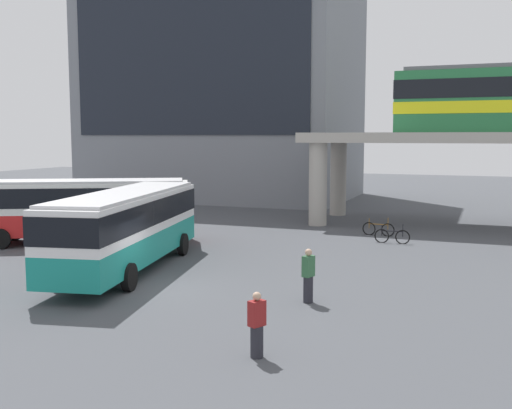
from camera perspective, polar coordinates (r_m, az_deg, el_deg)
The scene contains 8 objects.
ground_plane at distance 30.81m, azimuth -0.24°, elevation -3.69°, with size 120.00×120.00×0.00m, color #47494F.
station_building at distance 54.84m, azimuth -2.97°, elevation 11.45°, with size 22.23×14.56×20.42m.
bus_main at distance 24.87m, azimuth -12.01°, elevation -1.63°, with size 4.71×11.33×3.22m.
bus_secondary at distance 31.95m, azimuth -16.35°, elevation 0.02°, with size 10.95×7.41×3.22m.
bicycle_brown at distance 33.89m, azimuth 11.44°, elevation -2.27°, with size 1.79×0.23×1.04m.
bicycle_black at distance 31.60m, azimuth 12.68°, elevation -2.93°, with size 1.79×0.09×1.04m.
pedestrian_near_building at distance 19.97m, azimuth 4.94°, elevation -6.82°, with size 0.38×0.46×1.79m.
pedestrian_walking_across at distance 15.14m, azimuth 0.08°, elevation -11.44°, with size 0.41×0.47×1.65m.
Camera 1 is at (11.08, -18.24, 5.42)m, focal length 42.54 mm.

